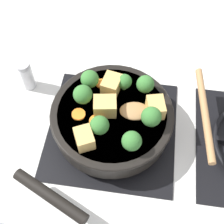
% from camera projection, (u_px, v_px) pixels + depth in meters
% --- Properties ---
extents(ground_plane, '(2.40, 2.40, 0.00)m').
position_uv_depth(ground_plane, '(112.00, 130.00, 0.77)').
color(ground_plane, silver).
extents(front_burner_grate, '(0.31, 0.31, 0.03)m').
position_uv_depth(front_burner_grate, '(112.00, 128.00, 0.76)').
color(front_burner_grate, black).
rests_on(front_burner_grate, ground_plane).
extents(skillet_pan, '(0.39, 0.32, 0.06)m').
position_uv_depth(skillet_pan, '(111.00, 119.00, 0.72)').
color(skillet_pan, black).
rests_on(skillet_pan, front_burner_grate).
extents(wooden_spoon, '(0.24, 0.21, 0.02)m').
position_uv_depth(wooden_spoon, '(175.00, 112.00, 0.69)').
color(wooden_spoon, '#A87A4C').
rests_on(wooden_spoon, skillet_pan).
extents(tofu_cube_center_large, '(0.06, 0.05, 0.04)m').
position_uv_depth(tofu_cube_center_large, '(84.00, 138.00, 0.64)').
color(tofu_cube_center_large, tan).
rests_on(tofu_cube_center_large, skillet_pan).
extents(tofu_cube_near_handle, '(0.05, 0.05, 0.04)m').
position_uv_depth(tofu_cube_near_handle, '(155.00, 107.00, 0.68)').
color(tofu_cube_near_handle, tan).
rests_on(tofu_cube_near_handle, skillet_pan).
extents(tofu_cube_east_chunk, '(0.05, 0.05, 0.04)m').
position_uv_depth(tofu_cube_east_chunk, '(111.00, 85.00, 0.72)').
color(tofu_cube_east_chunk, tan).
rests_on(tofu_cube_east_chunk, skillet_pan).
extents(tofu_cube_west_chunk, '(0.05, 0.06, 0.04)m').
position_uv_depth(tofu_cube_west_chunk, '(105.00, 107.00, 0.68)').
color(tofu_cube_west_chunk, tan).
rests_on(tofu_cube_west_chunk, skillet_pan).
extents(broccoli_floret_near_spoon, '(0.04, 0.04, 0.05)m').
position_uv_depth(broccoli_floret_near_spoon, '(100.00, 125.00, 0.65)').
color(broccoli_floret_near_spoon, '#709956').
rests_on(broccoli_floret_near_spoon, skillet_pan).
extents(broccoli_floret_center_top, '(0.04, 0.04, 0.05)m').
position_uv_depth(broccoli_floret_center_top, '(132.00, 141.00, 0.63)').
color(broccoli_floret_center_top, '#709956').
rests_on(broccoli_floret_center_top, skillet_pan).
extents(broccoli_floret_east_rim, '(0.03, 0.03, 0.04)m').
position_uv_depth(broccoli_floret_east_rim, '(124.00, 82.00, 0.71)').
color(broccoli_floret_east_rim, '#709956').
rests_on(broccoli_floret_east_rim, skillet_pan).
extents(broccoli_floret_west_rim, '(0.04, 0.04, 0.05)m').
position_uv_depth(broccoli_floret_west_rim, '(145.00, 84.00, 0.71)').
color(broccoli_floret_west_rim, '#709956').
rests_on(broccoli_floret_west_rim, skillet_pan).
extents(broccoli_floret_north_edge, '(0.04, 0.04, 0.05)m').
position_uv_depth(broccoli_floret_north_edge, '(90.00, 79.00, 0.71)').
color(broccoli_floret_north_edge, '#709956').
rests_on(broccoli_floret_north_edge, skillet_pan).
extents(broccoli_floret_south_cluster, '(0.04, 0.04, 0.05)m').
position_uv_depth(broccoli_floret_south_cluster, '(151.00, 117.00, 0.66)').
color(broccoli_floret_south_cluster, '#709956').
rests_on(broccoli_floret_south_cluster, skillet_pan).
extents(broccoli_floret_mid_floret, '(0.04, 0.04, 0.05)m').
position_uv_depth(broccoli_floret_mid_floret, '(83.00, 95.00, 0.69)').
color(broccoli_floret_mid_floret, '#709956').
rests_on(broccoli_floret_mid_floret, skillet_pan).
extents(carrot_slice_orange_thin, '(0.03, 0.03, 0.01)m').
position_uv_depth(carrot_slice_orange_thin, '(101.00, 84.00, 0.74)').
color(carrot_slice_orange_thin, orange).
rests_on(carrot_slice_orange_thin, skillet_pan).
extents(carrot_slice_near_center, '(0.03, 0.03, 0.01)m').
position_uv_depth(carrot_slice_near_center, '(96.00, 121.00, 0.68)').
color(carrot_slice_near_center, orange).
rests_on(carrot_slice_near_center, skillet_pan).
extents(carrot_slice_edge_slice, '(0.03, 0.03, 0.01)m').
position_uv_depth(carrot_slice_edge_slice, '(79.00, 114.00, 0.69)').
color(carrot_slice_edge_slice, orange).
rests_on(carrot_slice_edge_slice, skillet_pan).
extents(salt_shaker, '(0.04, 0.04, 0.09)m').
position_uv_depth(salt_shaker, '(26.00, 75.00, 0.81)').
color(salt_shaker, white).
rests_on(salt_shaker, ground_plane).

